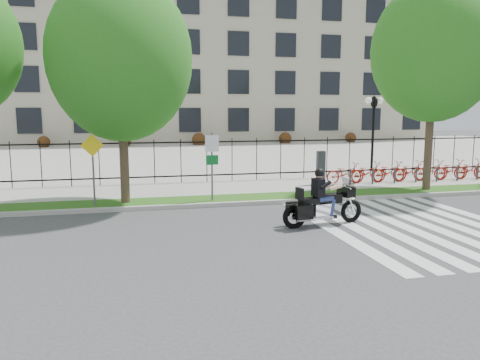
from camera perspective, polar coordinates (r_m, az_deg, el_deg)
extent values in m
plane|color=#38383B|center=(13.10, 2.50, -6.73)|extent=(120.00, 120.00, 0.00)
cube|color=#A19F97|center=(16.96, -1.26, -2.95)|extent=(60.00, 0.20, 0.15)
cube|color=#225314|center=(17.78, -1.83, -2.42)|extent=(60.00, 1.50, 0.15)
cube|color=#99968F|center=(20.20, -3.24, -1.12)|extent=(60.00, 3.50, 0.15)
cube|color=#99968F|center=(37.48, -7.94, 3.20)|extent=(80.00, 34.00, 0.10)
cube|color=#9F9880|center=(57.64, -10.08, 14.87)|extent=(60.00, 20.00, 20.00)
cylinder|color=black|center=(27.69, 15.88, 5.18)|extent=(0.14, 0.14, 4.00)
cylinder|color=black|center=(27.66, 16.04, 9.11)|extent=(0.06, 0.70, 0.70)
sphere|color=white|center=(27.49, 15.41, 9.35)|extent=(0.36, 0.36, 0.36)
sphere|color=white|center=(27.83, 16.69, 9.28)|extent=(0.36, 0.36, 0.36)
cylinder|color=#3D2E21|center=(17.18, -13.97, 3.21)|extent=(0.32, 0.32, 3.57)
ellipsoid|color=#185613|center=(17.21, -14.37, 14.16)|extent=(5.00, 5.00, 5.75)
cylinder|color=#3D2E21|center=(20.99, 22.03, 4.59)|extent=(0.32, 0.32, 4.18)
ellipsoid|color=#185613|center=(21.10, 22.59, 14.35)|extent=(5.00, 5.00, 5.75)
cube|color=#2D2D33|center=(21.21, 9.81, 1.48)|extent=(0.35, 0.25, 1.50)
imported|color=#A41D0F|center=(21.74, 12.71, 0.84)|extent=(1.82, 0.63, 0.96)
cylinder|color=#2D2D33|center=(21.31, 13.28, 0.33)|extent=(0.08, 0.08, 0.70)
imported|color=#A41D0F|center=(22.24, 15.26, 0.92)|extent=(1.82, 0.63, 0.96)
cylinder|color=#2D2D33|center=(21.82, 15.87, 0.42)|extent=(0.08, 0.08, 0.70)
imported|color=#A41D0F|center=(22.79, 17.69, 0.99)|extent=(1.82, 0.63, 0.96)
cylinder|color=#2D2D33|center=(22.38, 18.33, 0.50)|extent=(0.08, 0.08, 0.70)
imported|color=#A41D0F|center=(23.37, 20.01, 1.06)|extent=(1.82, 0.63, 0.96)
cylinder|color=#2D2D33|center=(22.97, 20.67, 0.58)|extent=(0.08, 0.08, 0.70)
imported|color=#A41D0F|center=(23.99, 22.21, 1.12)|extent=(1.82, 0.63, 0.96)
cylinder|color=#2D2D33|center=(23.60, 22.89, 0.66)|extent=(0.08, 0.08, 0.70)
imported|color=#A41D0F|center=(24.64, 24.29, 1.18)|extent=(1.82, 0.63, 0.96)
cylinder|color=#2D2D33|center=(24.26, 24.99, 0.73)|extent=(0.08, 0.08, 0.70)
imported|color=#A41D0F|center=(25.32, 26.27, 1.23)|extent=(1.82, 0.63, 0.96)
cylinder|color=#2D2D33|center=(24.96, 26.97, 0.79)|extent=(0.08, 0.08, 0.70)
cylinder|color=#59595B|center=(17.13, -3.43, 1.64)|extent=(0.07, 0.07, 2.50)
cube|color=white|center=(17.02, -3.44, 4.47)|extent=(0.50, 0.03, 0.60)
cube|color=#0C6626|center=(17.07, -3.42, 2.46)|extent=(0.45, 0.03, 0.35)
cylinder|color=#59595B|center=(16.94, -17.44, 1.01)|extent=(0.07, 0.07, 2.40)
cube|color=yellow|center=(16.81, -17.59, 4.04)|extent=(0.78, 0.03, 0.78)
torus|color=black|center=(14.88, 13.39, -3.71)|extent=(0.73, 0.24, 0.72)
torus|color=black|center=(13.87, 6.65, -4.42)|extent=(0.77, 0.26, 0.76)
cube|color=black|center=(14.65, 12.80, -1.36)|extent=(0.39, 0.61, 0.31)
cube|color=#26262B|center=(14.65, 13.07, -0.42)|extent=(0.23, 0.54, 0.32)
cube|color=silver|center=(14.30, 9.97, -3.63)|extent=(0.67, 0.44, 0.42)
cube|color=black|center=(14.40, 11.07, -2.19)|extent=(0.62, 0.43, 0.27)
cube|color=black|center=(14.05, 8.74, -2.47)|extent=(0.77, 0.47, 0.15)
cube|color=black|center=(13.81, 7.27, -1.67)|extent=(0.15, 0.36, 0.35)
cube|color=black|center=(13.64, 7.86, -3.94)|extent=(0.54, 0.24, 0.42)
cube|color=black|center=(14.17, 6.63, -3.45)|extent=(0.54, 0.24, 0.42)
cube|color=black|center=(14.09, 9.50, -0.92)|extent=(0.31, 0.45, 0.54)
sphere|color=tan|center=(14.05, 9.65, 0.68)|extent=(0.24, 0.24, 0.24)
sphere|color=black|center=(14.05, 9.66, 0.85)|extent=(0.28, 0.28, 0.28)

